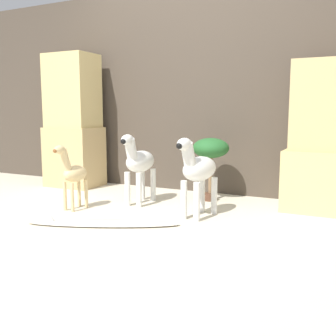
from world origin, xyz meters
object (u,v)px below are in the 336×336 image
object	(u,v)px
zebra_left	(139,163)
surfboard	(102,223)
giraffe_figurine	(73,173)
potted_palm_front	(211,151)
zebra_right	(198,171)

from	to	relation	value
zebra_left	surfboard	bearing A→B (deg)	-82.72
giraffe_figurine	potted_palm_front	bearing A→B (deg)	41.96
potted_palm_front	zebra_left	bearing A→B (deg)	-142.61
giraffe_figurine	surfboard	size ratio (longest dim) A/B	0.50
zebra_right	zebra_left	size ratio (longest dim) A/B	1.00
zebra_left	potted_palm_front	xyz separation A→B (m)	(0.56, 0.43, 0.10)
zebra_right	potted_palm_front	xyz separation A→B (m)	(-0.12, 0.63, 0.10)
zebra_right	zebra_left	xyz separation A→B (m)	(-0.68, 0.20, 0.00)
zebra_left	surfboard	size ratio (longest dim) A/B	0.57
zebra_right	giraffe_figurine	distance (m)	1.12
zebra_right	potted_palm_front	size ratio (longest dim) A/B	1.09
zebra_right	potted_palm_front	world-z (taller)	zebra_right
zebra_right	giraffe_figurine	world-z (taller)	zebra_right
zebra_left	giraffe_figurine	xyz separation A→B (m)	(-0.41, -0.45, -0.06)
giraffe_figurine	zebra_left	bearing A→B (deg)	47.24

